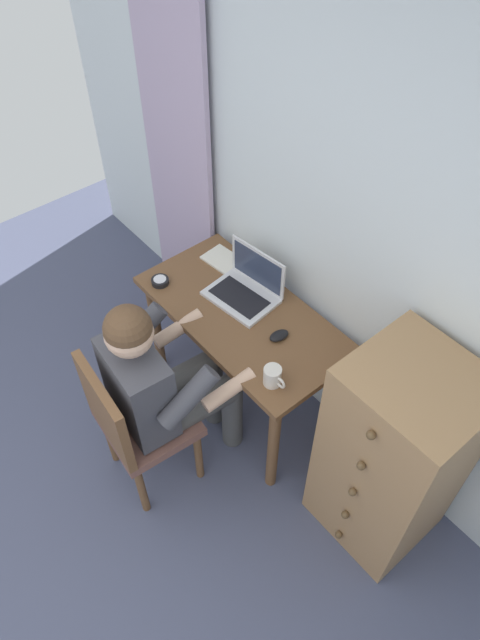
% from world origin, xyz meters
% --- Properties ---
extents(wall_back, '(4.80, 0.05, 2.50)m').
position_xyz_m(wall_back, '(0.00, 2.20, 1.25)').
color(wall_back, silver).
rests_on(wall_back, ground_plane).
extents(curtain_panel, '(0.59, 0.03, 2.13)m').
position_xyz_m(curtain_panel, '(-1.32, 2.13, 1.07)').
color(curtain_panel, '#B29EBC').
rests_on(curtain_panel, ground_plane).
extents(desk, '(1.11, 0.56, 0.73)m').
position_xyz_m(desk, '(-0.42, 1.85, 0.61)').
color(desk, brown).
rests_on(desk, ground_plane).
extents(dresser, '(0.50, 0.51, 1.12)m').
position_xyz_m(dresser, '(0.52, 1.90, 0.56)').
color(dresser, '#9E754C').
rests_on(dresser, ground_plane).
extents(chair, '(0.45, 0.43, 0.88)m').
position_xyz_m(chair, '(-0.38, 1.15, 0.50)').
color(chair, brown).
rests_on(chair, ground_plane).
extents(person_seated, '(0.56, 0.61, 1.20)m').
position_xyz_m(person_seated, '(-0.36, 1.34, 0.68)').
color(person_seated, '#4C4C4C').
rests_on(person_seated, ground_plane).
extents(laptop, '(0.37, 0.29, 0.24)m').
position_xyz_m(laptop, '(-0.50, 1.94, 0.78)').
color(laptop, silver).
rests_on(laptop, desk).
extents(computer_mouse, '(0.07, 0.11, 0.03)m').
position_xyz_m(computer_mouse, '(-0.19, 1.88, 0.74)').
color(computer_mouse, black).
rests_on(computer_mouse, desk).
extents(desk_clock, '(0.09, 0.09, 0.03)m').
position_xyz_m(desk_clock, '(-0.85, 1.66, 0.74)').
color(desk_clock, black).
rests_on(desk_clock, desk).
extents(notebook_pad, '(0.22, 0.17, 0.01)m').
position_xyz_m(notebook_pad, '(-0.77, 2.01, 0.73)').
color(notebook_pad, silver).
rests_on(notebook_pad, desk).
extents(coffee_mug, '(0.12, 0.08, 0.09)m').
position_xyz_m(coffee_mug, '(-0.01, 1.68, 0.78)').
color(coffee_mug, silver).
rests_on(coffee_mug, desk).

